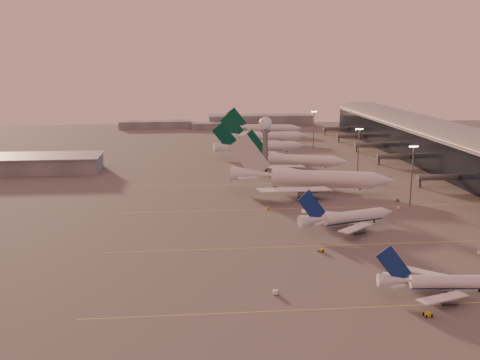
{
  "coord_description": "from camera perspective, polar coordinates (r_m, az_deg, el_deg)",
  "views": [
    {
      "loc": [
        -34.14,
        -156.29,
        58.77
      ],
      "look_at": [
        -12.41,
        70.89,
        8.5
      ],
      "focal_mm": 42.0,
      "sensor_mm": 36.0,
      "label": 1
    }
  ],
  "objects": [
    {
      "name": "taxiway_markings",
      "position": [
        229.42,
        10.98,
        -2.65
      ],
      "size": [
        180.0,
        185.25,
        0.02
      ],
      "color": "#E2D24F",
      "rests_on": "ground"
    },
    {
      "name": "terminal",
      "position": [
        305.71,
        22.32,
        2.41
      ],
      "size": [
        57.0,
        362.0,
        23.04
      ],
      "color": "black",
      "rests_on": "ground"
    },
    {
      "name": "gsv_tug_mid",
      "position": [
        175.49,
        8.25,
        -7.11
      ],
      "size": [
        3.8,
        3.47,
        0.93
      ],
      "color": "yellow",
      "rests_on": "ground"
    },
    {
      "name": "mast_b",
      "position": [
        233.7,
        17.08,
        0.76
      ],
      "size": [
        3.6,
        0.56,
        25.0
      ],
      "color": "slate",
      "rests_on": "ground"
    },
    {
      "name": "radar_tower",
      "position": [
        281.6,
        2.58,
        4.69
      ],
      "size": [
        6.4,
        6.4,
        31.1
      ],
      "color": "slate",
      "rests_on": "ground"
    },
    {
      "name": "gsv_truck_b",
      "position": [
        229.25,
        15.88,
        -2.65
      ],
      "size": [
        5.36,
        3.53,
        2.04
      ],
      "color": "white",
      "rests_on": "ground"
    },
    {
      "name": "mast_c",
      "position": [
        282.87,
        11.93,
        2.99
      ],
      "size": [
        3.6,
        0.56,
        25.0
      ],
      "color": "slate",
      "rests_on": "ground"
    },
    {
      "name": "greentail_b",
      "position": [
        341.96,
        2.04,
        3.15
      ],
      "size": [
        57.89,
        46.42,
        21.12
      ],
      "color": "white",
      "rests_on": "ground"
    },
    {
      "name": "gsv_truck_c",
      "position": [
        221.02,
        2.9,
        -2.75
      ],
      "size": [
        5.04,
        3.11,
        1.92
      ],
      "color": "yellow",
      "rests_on": "ground"
    },
    {
      "name": "gsv_catering_b",
      "position": [
        241.28,
        15.78,
        -1.66
      ],
      "size": [
        5.07,
        2.63,
        4.05
      ],
      "color": "#4E5153",
      "rests_on": "ground"
    },
    {
      "name": "hangar",
      "position": [
        313.24,
        -21.29,
        1.56
      ],
      "size": [
        82.0,
        27.0,
        8.5
      ],
      "color": "slate",
      "rests_on": "ground"
    },
    {
      "name": "distant_horizon",
      "position": [
        485.94,
        -1.1,
        5.93
      ],
      "size": [
        165.0,
        37.5,
        9.0
      ],
      "color": "slate",
      "rests_on": "ground"
    },
    {
      "name": "gsv_tug_near",
      "position": [
        140.08,
        18.53,
        -12.82
      ],
      "size": [
        2.76,
        4.04,
        1.08
      ],
      "color": "yellow",
      "rests_on": "ground"
    },
    {
      "name": "gsv_tug_far",
      "position": [
        258.79,
        3.63,
        -0.62
      ],
      "size": [
        3.64,
        3.44,
        0.9
      ],
      "color": "white",
      "rests_on": "ground"
    },
    {
      "name": "widebody_white",
      "position": [
        250.89,
        7.23,
        -0.19
      ],
      "size": [
        71.2,
        56.36,
        25.54
      ],
      "color": "white",
      "rests_on": "ground"
    },
    {
      "name": "gsv_truck_d",
      "position": [
        283.69,
        -0.35,
        0.73
      ],
      "size": [
        3.53,
        6.44,
        2.46
      ],
      "color": "white",
      "rests_on": "ground"
    },
    {
      "name": "greentail_a",
      "position": [
        300.88,
        5.52,
        1.81
      ],
      "size": [
        54.84,
        43.59,
        20.62
      ],
      "color": "white",
      "rests_on": "ground"
    },
    {
      "name": "narrowbody_mid",
      "position": [
        200.67,
        10.83,
        -3.92
      ],
      "size": [
        37.76,
        29.68,
        15.19
      ],
      "color": "white",
      "rests_on": "ground"
    },
    {
      "name": "ground",
      "position": [
        170.43,
        6.5,
        -7.83
      ],
      "size": [
        700.0,
        700.0,
        0.0
      ],
      "primitive_type": "plane",
      "color": "#5F5C5C",
      "rests_on": "ground"
    },
    {
      "name": "gsv_truck_a",
      "position": [
        144.32,
        3.82,
        -11.09
      ],
      "size": [
        6.14,
        2.47,
        2.45
      ],
      "color": "white",
      "rests_on": "ground"
    },
    {
      "name": "greentail_d",
      "position": [
        433.18,
        2.51,
        5.11
      ],
      "size": [
        57.48,
        46.1,
        20.96
      ],
      "color": "white",
      "rests_on": "ground"
    },
    {
      "name": "greentail_c",
      "position": [
        385.82,
        2.59,
        4.24
      ],
      "size": [
        61.26,
        49.36,
        22.24
      ],
      "color": "white",
      "rests_on": "ground"
    },
    {
      "name": "gsv_catering_a",
      "position": [
        186.0,
        23.23,
        -6.41
      ],
      "size": [
        4.89,
        2.56,
        3.89
      ],
      "color": "white",
      "rests_on": "ground"
    },
    {
      "name": "mast_d",
      "position": [
        368.4,
        7.49,
        5.3
      ],
      "size": [
        3.6,
        0.56,
        25.0
      ],
      "color": "slate",
      "rests_on": "ground"
    },
    {
      "name": "narrowbody_near",
      "position": [
        152.73,
        19.74,
        -9.92
      ],
      "size": [
        33.08,
        26.31,
        12.93
      ],
      "color": "white",
      "rests_on": "ground"
    }
  ]
}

